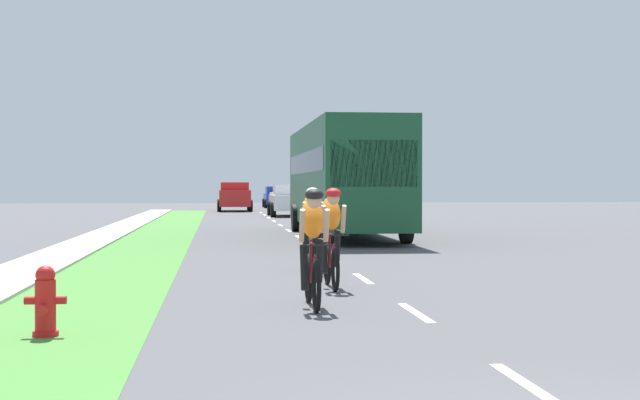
% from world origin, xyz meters
% --- Properties ---
extents(ground_plane, '(120.00, 120.00, 0.00)m').
position_xyz_m(ground_plane, '(0.00, 20.00, 0.00)').
color(ground_plane, '#4C4C4F').
extents(grass_verge, '(2.18, 70.00, 0.01)m').
position_xyz_m(grass_verge, '(-4.34, 20.00, 0.00)').
color(grass_verge, '#478438').
rests_on(grass_verge, ground_plane).
extents(sidewalk_concrete, '(1.35, 70.00, 0.10)m').
position_xyz_m(sidewalk_concrete, '(-6.10, 20.00, 0.00)').
color(sidewalk_concrete, '#B2ADA3').
rests_on(sidewalk_concrete, ground_plane).
extents(lane_markings_center, '(0.12, 53.49, 0.01)m').
position_xyz_m(lane_markings_center, '(0.00, 24.00, 0.00)').
color(lane_markings_center, white).
rests_on(lane_markings_center, ground_plane).
extents(fire_hydrant_red, '(0.44, 0.38, 0.76)m').
position_xyz_m(fire_hydrant_red, '(-4.34, 5.39, 0.37)').
color(fire_hydrant_red, red).
rests_on(fire_hydrant_red, ground_plane).
extents(cyclist_lead, '(0.42, 1.72, 1.58)m').
position_xyz_m(cyclist_lead, '(-1.26, 7.38, 0.81)').
color(cyclist_lead, black).
rests_on(cyclist_lead, ground_plane).
extents(cyclist_trailing, '(0.42, 1.72, 1.58)m').
position_xyz_m(cyclist_trailing, '(-0.73, 9.67, 0.81)').
color(cyclist_trailing, black).
rests_on(cyclist_trailing, ground_plane).
extents(cyclist_distant, '(0.42, 1.72, 1.58)m').
position_xyz_m(cyclist_distant, '(-0.76, 12.50, 0.81)').
color(cyclist_distant, black).
rests_on(cyclist_distant, ground_plane).
extents(bus_dark_green, '(2.78, 11.60, 3.48)m').
position_xyz_m(bus_dark_green, '(1.46, 24.37, 1.98)').
color(bus_dark_green, '#194C2D').
rests_on(bus_dark_green, ground_plane).
extents(pickup_white, '(2.22, 5.10, 1.64)m').
position_xyz_m(pickup_white, '(1.25, 43.43, 0.83)').
color(pickup_white, silver).
rests_on(pickup_white, ground_plane).
extents(suv_red, '(2.15, 4.70, 1.79)m').
position_xyz_m(suv_red, '(-1.48, 53.23, 0.95)').
color(suv_red, red).
rests_on(suv_red, ground_plane).
extents(sedan_blue, '(1.98, 4.30, 1.52)m').
position_xyz_m(sedan_blue, '(1.72, 61.99, 0.77)').
color(sedan_blue, '#23389E').
rests_on(sedan_blue, ground_plane).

